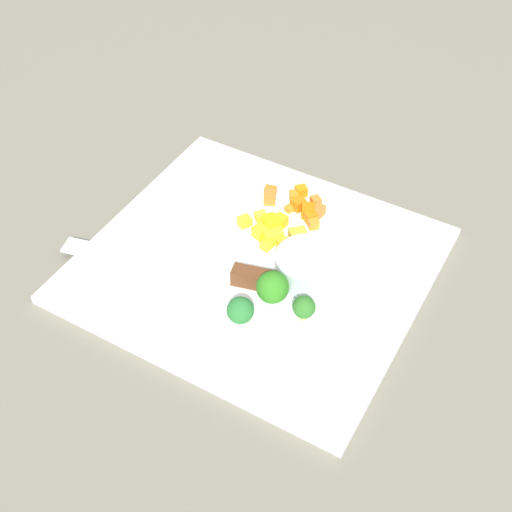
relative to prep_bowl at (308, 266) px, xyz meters
name	(u,v)px	position (x,y,z in m)	size (l,w,h in m)	color
ground_plane	(256,268)	(0.07, 0.01, -0.03)	(4.00, 4.00, 0.00)	#6F6859
cutting_board	(256,264)	(0.07, 0.01, -0.02)	(0.43, 0.39, 0.01)	white
prep_bowl	(308,266)	(0.00, 0.00, 0.00)	(0.08, 0.08, 0.03)	#B3C0C1
chef_knife	(218,272)	(0.10, 0.06, -0.01)	(0.30, 0.10, 0.02)	silver
carrot_dice_0	(316,201)	(0.05, -0.13, -0.01)	(0.01, 0.01, 0.01)	orange
carrot_dice_1	(301,191)	(0.08, -0.14, -0.01)	(0.02, 0.01, 0.02)	orange
carrot_dice_2	(308,211)	(0.05, -0.10, -0.01)	(0.02, 0.02, 0.02)	orange
carrot_dice_3	(289,209)	(0.08, -0.10, -0.01)	(0.01, 0.01, 0.01)	orange
carrot_dice_4	(299,204)	(0.07, -0.11, -0.01)	(0.02, 0.02, 0.02)	orange
carrot_dice_5	(270,191)	(0.12, -0.12, -0.01)	(0.02, 0.01, 0.01)	orange
carrot_dice_6	(311,217)	(0.04, -0.09, -0.01)	(0.02, 0.01, 0.02)	orange
carrot_dice_7	(294,196)	(0.08, -0.12, -0.01)	(0.01, 0.02, 0.01)	orange
carrot_dice_8	(270,197)	(0.11, -0.10, -0.01)	(0.02, 0.02, 0.02)	orange
carrot_dice_9	(274,222)	(0.08, -0.06, -0.01)	(0.01, 0.01, 0.01)	orange
carrot_dice_10	(314,224)	(0.03, -0.08, -0.01)	(0.01, 0.01, 0.01)	orange
carrot_dice_11	(318,211)	(0.04, -0.11, -0.01)	(0.01, 0.02, 0.02)	orange
pepper_dice_0	(245,221)	(0.12, -0.04, -0.01)	(0.02, 0.01, 0.01)	yellow
pepper_dice_1	(260,232)	(0.09, -0.03, -0.01)	(0.02, 0.02, 0.02)	yellow
pepper_dice_2	(271,235)	(0.07, -0.04, -0.01)	(0.02, 0.02, 0.02)	yellow
pepper_dice_3	(261,216)	(0.10, -0.06, -0.01)	(0.02, 0.01, 0.01)	yellow
pepper_dice_4	(280,221)	(0.07, -0.06, -0.01)	(0.02, 0.02, 0.02)	yellow
pepper_dice_5	(285,246)	(0.05, -0.03, -0.01)	(0.02, 0.02, 0.01)	yellow
pepper_dice_6	(269,246)	(0.07, -0.02, -0.01)	(0.02, 0.01, 0.01)	yellow
pepper_dice_7	(298,236)	(0.04, -0.05, -0.01)	(0.02, 0.02, 0.02)	yellow
pepper_dice_8	(269,219)	(0.09, -0.06, -0.01)	(0.01, 0.02, 0.01)	yellow
pepper_dice_9	(272,225)	(0.08, -0.05, -0.01)	(0.02, 0.02, 0.02)	yellow
broccoli_floret_0	(273,287)	(0.02, 0.06, 0.00)	(0.04, 0.04, 0.04)	#8FB065
broccoli_floret_1	(304,307)	(-0.03, 0.06, 0.00)	(0.03, 0.03, 0.03)	#96B555
broccoli_floret_2	(240,310)	(0.04, 0.11, 0.00)	(0.03, 0.03, 0.04)	#91B167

